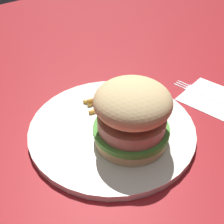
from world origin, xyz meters
name	(u,v)px	position (x,y,z in m)	size (l,w,h in m)	color
ground_plane	(127,128)	(0.00, 0.00, 0.00)	(1.60, 1.60, 0.00)	maroon
plate	(112,128)	(-0.02, 0.01, 0.01)	(0.29, 0.29, 0.01)	silver
sandwich	(132,114)	(-0.03, -0.03, 0.07)	(0.12, 0.12, 0.11)	tan
fries_pile	(106,103)	(0.01, 0.07, 0.02)	(0.09, 0.08, 0.01)	gold
napkin	(212,98)	(0.19, -0.05, 0.00)	(0.11, 0.11, 0.00)	white
fork	(212,96)	(0.19, -0.05, 0.00)	(0.03, 0.17, 0.00)	silver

